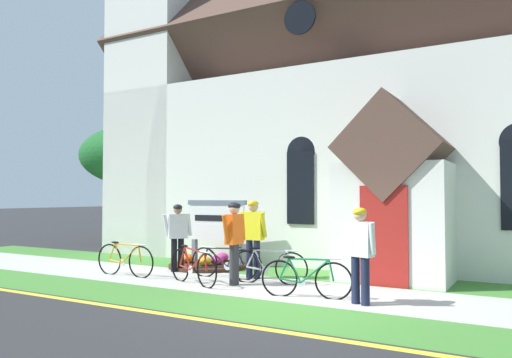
# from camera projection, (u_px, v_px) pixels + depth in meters

# --- Properties ---
(ground) EXTENTS (140.00, 140.00, 0.00)m
(ground) POSITION_uv_depth(u_px,v_px,m) (361.00, 275.00, 11.90)
(ground) COLOR #2B2B2D
(sidewalk_slab) EXTENTS (32.00, 2.30, 0.01)m
(sidewalk_slab) POSITION_uv_depth(u_px,v_px,m) (245.00, 285.00, 10.51)
(sidewalk_slab) COLOR #B7B5AD
(sidewalk_slab) RESTS_ON ground
(grass_verge) EXTENTS (32.00, 1.57, 0.01)m
(grass_verge) POSITION_uv_depth(u_px,v_px,m) (189.00, 302.00, 8.83)
(grass_verge) COLOR #427F33
(grass_verge) RESTS_ON ground
(church_lawn) EXTENTS (24.00, 1.70, 0.01)m
(church_lawn) POSITION_uv_depth(u_px,v_px,m) (287.00, 272.00, 12.24)
(church_lawn) COLOR #427F33
(church_lawn) RESTS_ON ground
(curb_paint_stripe) EXTENTS (28.00, 0.16, 0.01)m
(curb_paint_stripe) POSITION_uv_depth(u_px,v_px,m) (153.00, 312.00, 8.02)
(curb_paint_stripe) COLOR yellow
(curb_paint_stripe) RESTS_ON ground
(church_building) EXTENTS (15.05, 12.65, 13.33)m
(church_building) POSITION_uv_depth(u_px,v_px,m) (353.00, 107.00, 17.78)
(church_building) COLOR silver
(church_building) RESTS_ON ground
(church_sign) EXTENTS (1.79, 0.24, 1.77)m
(church_sign) POSITION_uv_depth(u_px,v_px,m) (217.00, 223.00, 13.44)
(church_sign) COLOR slate
(church_sign) RESTS_ON ground
(flower_bed) EXTENTS (2.05, 2.05, 0.34)m
(flower_bed) POSITION_uv_depth(u_px,v_px,m) (208.00, 264.00, 13.08)
(flower_bed) COLOR #382319
(flower_bed) RESTS_ON ground
(bicycle_silver) EXTENTS (1.69, 0.69, 0.84)m
(bicycle_silver) POSITION_uv_depth(u_px,v_px,m) (193.00, 266.00, 10.59)
(bicycle_silver) COLOR black
(bicycle_silver) RESTS_ON ground
(bicycle_blue) EXTENTS (1.75, 0.08, 0.82)m
(bicycle_blue) POSITION_uv_depth(u_px,v_px,m) (125.00, 260.00, 11.69)
(bicycle_blue) COLOR black
(bicycle_blue) RESTS_ON ground
(bicycle_black) EXTENTS (1.68, 0.41, 0.78)m
(bicycle_black) POSITION_uv_depth(u_px,v_px,m) (306.00, 278.00, 9.17)
(bicycle_black) COLOR black
(bicycle_black) RESTS_ON ground
(bicycle_red) EXTENTS (1.69, 0.39, 0.79)m
(bicycle_red) POSITION_uv_depth(u_px,v_px,m) (268.00, 267.00, 10.65)
(bicycle_red) COLOR black
(bicycle_red) RESTS_ON ground
(bicycle_orange) EXTENTS (1.74, 0.13, 0.77)m
(bicycle_orange) POSITION_uv_depth(u_px,v_px,m) (224.00, 262.00, 11.37)
(bicycle_orange) COLOR black
(bicycle_orange) RESTS_ON ground
(cyclist_in_white_jersey) EXTENTS (0.29, 0.78, 1.75)m
(cyclist_in_white_jersey) POSITION_uv_depth(u_px,v_px,m) (234.00, 236.00, 10.50)
(cyclist_in_white_jersey) COLOR #2D2D33
(cyclist_in_white_jersey) RESTS_ON ground
(cyclist_in_orange_jersey) EXTENTS (0.50, 0.59, 1.68)m
(cyclist_in_orange_jersey) POSITION_uv_depth(u_px,v_px,m) (178.00, 232.00, 12.38)
(cyclist_in_orange_jersey) COLOR black
(cyclist_in_orange_jersey) RESTS_ON ground
(cyclist_in_blue_jersey) EXTENTS (0.60, 0.45, 1.68)m
(cyclist_in_blue_jersey) POSITION_uv_depth(u_px,v_px,m) (360.00, 248.00, 8.61)
(cyclist_in_blue_jersey) COLOR #191E38
(cyclist_in_blue_jersey) RESTS_ON ground
(cyclist_in_red_jersey) EXTENTS (0.68, 0.31, 1.78)m
(cyclist_in_red_jersey) POSITION_uv_depth(u_px,v_px,m) (253.00, 232.00, 11.34)
(cyclist_in_red_jersey) COLOR #191E38
(cyclist_in_red_jersey) RESTS_ON ground
(yard_deciduous_tree) EXTENTS (4.66, 4.66, 4.66)m
(yard_deciduous_tree) POSITION_uv_depth(u_px,v_px,m) (142.00, 156.00, 19.34)
(yard_deciduous_tree) COLOR #4C3823
(yard_deciduous_tree) RESTS_ON ground
(distant_hill) EXTENTS (91.78, 46.22, 18.79)m
(distant_hill) POSITION_uv_depth(u_px,v_px,m) (426.00, 212.00, 60.36)
(distant_hill) COLOR #847A5B
(distant_hill) RESTS_ON ground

